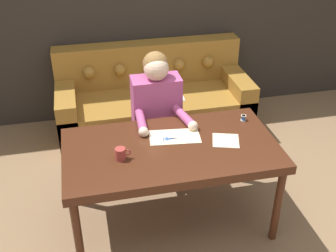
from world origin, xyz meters
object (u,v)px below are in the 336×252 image
at_px(couch, 153,102).
at_px(person, 157,118).
at_px(scissors, 171,139).
at_px(mug, 121,154).
at_px(thread_spool, 243,118).
at_px(dining_table, 171,154).

height_order(couch, person, person).
relative_size(scissors, mug, 1.76).
bearing_deg(couch, thread_spool, -67.19).
relative_size(person, thread_spool, 27.46).
xyz_separation_m(dining_table, person, (0.01, 0.61, -0.03)).
distance_m(dining_table, scissors, 0.12).
height_order(mug, thread_spool, mug).
distance_m(dining_table, person, 0.61).
relative_size(couch, mug, 18.01).
height_order(person, scissors, person).
height_order(dining_table, scissors, scissors).
bearing_deg(mug, person, 60.18).
bearing_deg(thread_spool, scissors, -167.07).
xyz_separation_m(person, mug, (-0.39, -0.69, 0.14)).
bearing_deg(person, dining_table, -91.07).
height_order(couch, thread_spool, couch).
bearing_deg(mug, couch, 71.60).
xyz_separation_m(person, scissors, (0.01, -0.51, 0.10)).
relative_size(dining_table, person, 1.29).
height_order(couch, mug, couch).
xyz_separation_m(person, thread_spool, (0.65, -0.36, 0.12)).
bearing_deg(person, mug, -119.82).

